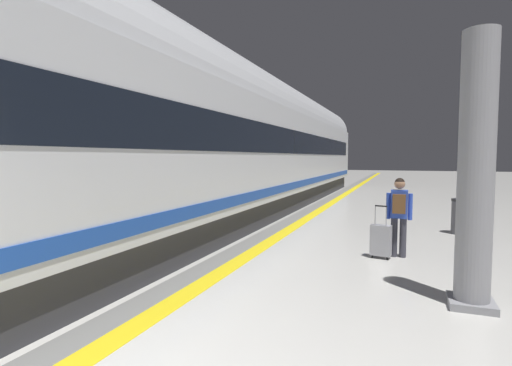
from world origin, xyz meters
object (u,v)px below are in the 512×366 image
(suitcase_near, at_px, (381,240))
(waste_bin, at_px, (461,216))
(passenger_near, at_px, (399,210))
(platform_pillar, at_px, (476,177))
(high_speed_train, at_px, (204,137))

(suitcase_near, bearing_deg, waste_bin, 61.33)
(waste_bin, bearing_deg, suitcase_near, -118.67)
(passenger_near, xyz_separation_m, platform_pillar, (0.95, -2.39, 0.79))
(passenger_near, xyz_separation_m, suitcase_near, (-0.32, -0.21, -0.58))
(high_speed_train, relative_size, waste_bin, 40.09)
(high_speed_train, bearing_deg, suitcase_near, -16.12)
(passenger_near, distance_m, platform_pillar, 2.69)
(platform_pillar, bearing_deg, high_speed_train, 149.16)
(passenger_near, height_order, platform_pillar, platform_pillar)
(passenger_near, bearing_deg, platform_pillar, -68.40)
(waste_bin, bearing_deg, high_speed_train, -163.23)
(suitcase_near, bearing_deg, high_speed_train, 163.88)
(platform_pillar, bearing_deg, passenger_near, 111.60)
(platform_pillar, bearing_deg, suitcase_near, 120.18)
(high_speed_train, relative_size, suitcase_near, 34.76)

